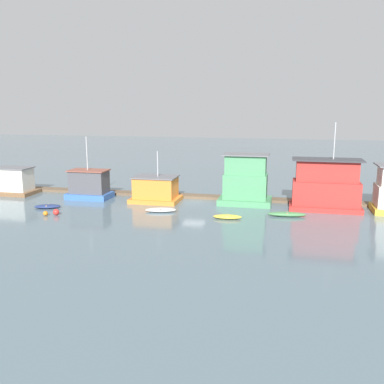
{
  "coord_description": "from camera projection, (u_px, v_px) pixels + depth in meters",
  "views": [
    {
      "loc": [
        10.3,
        -46.69,
        10.88
      ],
      "look_at": [
        0.0,
        -1.0,
        1.4
      ],
      "focal_mm": 40.0,
      "sensor_mm": 36.0,
      "label": 1
    }
  ],
  "objects": [
    {
      "name": "buoy_orange",
      "position": [
        46.0,
        213.0,
        43.0
      ],
      "size": [
        0.48,
        0.48,
        0.48
      ],
      "primitive_type": "sphere",
      "color": "orange",
      "rests_on": "ground_plane"
    },
    {
      "name": "dinghy_green",
      "position": [
        287.0,
        214.0,
        42.72
      ],
      "size": [
        3.87,
        1.41,
        0.46
      ],
      "color": "#47844C",
      "rests_on": "ground_plane"
    },
    {
      "name": "dinghy_yellow",
      "position": [
        227.0,
        217.0,
        41.88
      ],
      "size": [
        2.9,
        1.41,
        0.39
      ],
      "color": "yellow",
      "rests_on": "ground_plane"
    },
    {
      "name": "houseboat_orange",
      "position": [
        156.0,
        190.0,
        49.2
      ],
      "size": [
        5.5,
        4.13,
        5.83
      ],
      "color": "orange",
      "rests_on": "ground_plane"
    },
    {
      "name": "houseboat_blue",
      "position": [
        89.0,
        185.0,
        50.91
      ],
      "size": [
        5.05,
        3.24,
        7.34
      ],
      "color": "#3866B7",
      "rests_on": "ground_plane"
    },
    {
      "name": "houseboat_green",
      "position": [
        245.0,
        182.0,
        47.84
      ],
      "size": [
        5.85,
        4.07,
        5.65
      ],
      "color": "#4C9360",
      "rests_on": "ground_plane"
    },
    {
      "name": "dinghy_navy",
      "position": [
        47.0,
        206.0,
        46.18
      ],
      "size": [
        3.04,
        2.05,
        0.39
      ],
      "color": "navy",
      "rests_on": "ground_plane"
    },
    {
      "name": "mooring_post_centre",
      "position": [
        107.0,
        188.0,
        52.65
      ],
      "size": [
        0.3,
        0.3,
        1.81
      ],
      "primitive_type": "cylinder",
      "color": "#846B4C",
      "rests_on": "ground_plane"
    },
    {
      "name": "houseboat_brown",
      "position": [
        14.0,
        182.0,
        53.4
      ],
      "size": [
        5.24,
        3.71,
        3.35
      ],
      "color": "brown",
      "rests_on": "ground_plane"
    },
    {
      "name": "dock_walkway",
      "position": [
        199.0,
        196.0,
        51.46
      ],
      "size": [
        59.6,
        1.79,
        0.3
      ],
      "primitive_type": "cube",
      "color": "brown",
      "rests_on": "ground_plane"
    },
    {
      "name": "buoy_red",
      "position": [
        56.0,
        212.0,
        43.23
      ],
      "size": [
        0.63,
        0.63,
        0.63
      ],
      "primitive_type": "sphere",
      "color": "red",
      "rests_on": "ground_plane"
    },
    {
      "name": "ground_plane",
      "position": [
        194.0,
        202.0,
        49.02
      ],
      "size": [
        200.0,
        200.0,
        0.0
      ],
      "primitive_type": "plane",
      "color": "slate"
    },
    {
      "name": "mooring_post_far_right",
      "position": [
        240.0,
        193.0,
        49.08
      ],
      "size": [
        0.3,
        0.3,
        2.03
      ],
      "primitive_type": "cylinder",
      "color": "brown",
      "rests_on": "ground_plane"
    },
    {
      "name": "dinghy_white",
      "position": [
        161.0,
        210.0,
        44.64
      ],
      "size": [
        3.42,
        2.02,
        0.38
      ],
      "color": "white",
      "rests_on": "ground_plane"
    },
    {
      "name": "houseboat_red",
      "position": [
        326.0,
        187.0,
        45.07
      ],
      "size": [
        7.39,
        3.59,
        9.22
      ],
      "color": "red",
      "rests_on": "ground_plane"
    }
  ]
}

